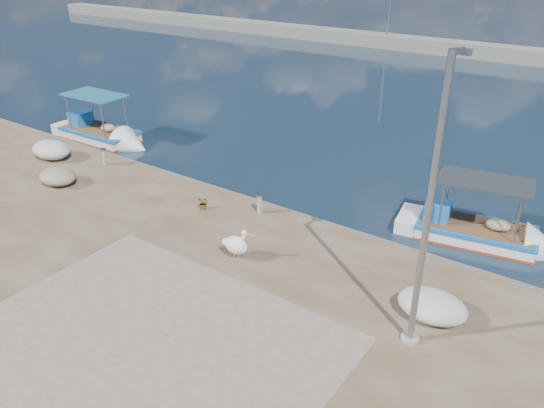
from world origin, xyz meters
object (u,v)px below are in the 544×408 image
Objects in this scene: boat_right at (474,234)px; pelican at (236,245)px; boat_left at (100,135)px; bollard_near at (259,203)px; lamp_post at (427,222)px.

boat_right is 5.10× the size of pelican.
boat_left reaches higher than boat_right.
boat_right is 7.73× the size of bollard_near.
boat_left is at bearing 167.79° from bollard_near.
pelican reaches higher than bollard_near.
lamp_post is at bearing -25.20° from bollard_near.
boat_left is at bearing 140.95° from pelican.
pelican is at bearing 175.55° from lamp_post.
boat_right is 7.67m from lamp_post.
pelican is 3.12m from bollard_near.
pelican is (-5.43, -6.32, 0.79)m from boat_right.
bollard_near is at bearing -162.44° from boat_right.
lamp_post is (19.33, -5.97, 3.58)m from boat_left.
boat_left reaches higher than bollard_near.
boat_left is at bearing 172.58° from boat_right.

